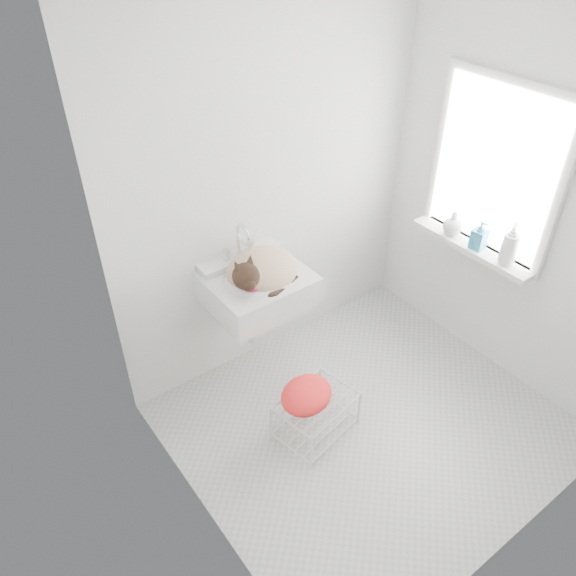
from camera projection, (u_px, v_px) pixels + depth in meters
floor at (367, 424)px, 3.55m from camera, size 2.20×2.00×0.02m
back_wall at (271, 185)px, 3.44m from camera, size 2.20×0.02×2.50m
right_wall at (523, 197)px, 3.32m from camera, size 0.02×2.00×2.50m
left_wall at (191, 351)px, 2.28m from camera, size 0.02×2.00×2.50m
window_glass at (497, 170)px, 3.38m from camera, size 0.01×0.80×1.00m
window_frame at (495, 170)px, 3.38m from camera, size 0.04×0.90×1.10m
windowsill at (471, 247)px, 3.66m from camera, size 0.16×0.88×0.04m
sink at (257, 276)px, 3.37m from camera, size 0.60×0.52×0.24m
faucet at (240, 243)px, 3.40m from camera, size 0.22×0.15×0.22m
cat at (260, 271)px, 3.34m from camera, size 0.48×0.39×0.30m
wire_rack at (316, 414)px, 3.43m from camera, size 0.50×0.40×0.27m
towel at (306, 400)px, 3.32m from camera, size 0.39×0.32×0.14m
bottle_a at (505, 263)px, 3.48m from camera, size 0.11×0.11×0.23m
bottle_b at (476, 248)px, 3.62m from camera, size 0.09×0.10×0.19m
bottle_c at (451, 234)px, 3.75m from camera, size 0.18×0.18×0.16m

